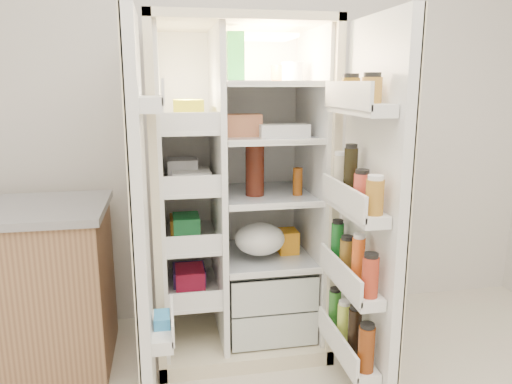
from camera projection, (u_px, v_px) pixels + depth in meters
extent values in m
cube|color=silver|center=(236.00, 105.00, 2.96)|extent=(4.00, 0.02, 2.70)
cube|color=beige|center=(230.00, 180.00, 2.98)|extent=(0.92, 0.04, 1.80)
cube|color=beige|center=(157.00, 195.00, 2.58)|extent=(0.04, 0.70, 1.80)
cube|color=beige|center=(315.00, 188.00, 2.74)|extent=(0.04, 0.70, 1.80)
cube|color=beige|center=(237.00, 23.00, 2.47)|extent=(0.92, 0.70, 0.04)
cube|color=beige|center=(239.00, 334.00, 2.85)|extent=(0.92, 0.70, 0.08)
cube|color=white|center=(231.00, 178.00, 2.94)|extent=(0.84, 0.02, 1.68)
cube|color=white|center=(162.00, 191.00, 2.58)|extent=(0.02, 0.62, 1.68)
cube|color=white|center=(310.00, 185.00, 2.73)|extent=(0.02, 0.62, 1.68)
cube|color=white|center=(218.00, 189.00, 2.64)|extent=(0.03, 0.62, 1.68)
cube|color=#BAC3BD|center=(266.00, 311.00, 2.83)|extent=(0.47, 0.52, 0.19)
cube|color=#BAC3BD|center=(266.00, 279.00, 2.78)|extent=(0.47, 0.52, 0.19)
cube|color=#FFD18C|center=(264.00, 37.00, 2.56)|extent=(0.30, 0.30, 0.02)
cube|color=silver|center=(192.00, 288.00, 2.73)|extent=(0.28, 0.58, 0.02)
cube|color=silver|center=(191.00, 238.00, 2.67)|extent=(0.28, 0.58, 0.02)
cube|color=silver|center=(189.00, 184.00, 2.60)|extent=(0.28, 0.58, 0.02)
cube|color=silver|center=(188.00, 128.00, 2.54)|extent=(0.28, 0.58, 0.02)
cube|color=silver|center=(265.00, 255.00, 2.77)|extent=(0.49, 0.58, 0.01)
cube|color=silver|center=(266.00, 194.00, 2.69)|extent=(0.49, 0.58, 0.01)
cube|color=silver|center=(266.00, 136.00, 2.62)|extent=(0.49, 0.58, 0.02)
cube|color=silver|center=(266.00, 84.00, 2.56)|extent=(0.49, 0.58, 0.02)
cube|color=#CF1D45|center=(192.00, 278.00, 2.72)|extent=(0.16, 0.20, 0.10)
cube|color=#23803F|center=(191.00, 226.00, 2.65)|extent=(0.14, 0.18, 0.12)
cube|color=silver|center=(189.00, 176.00, 2.59)|extent=(0.20, 0.22, 0.07)
cube|color=yellow|center=(187.00, 113.00, 2.52)|extent=(0.15, 0.16, 0.14)
cube|color=#4B2B83|center=(192.00, 279.00, 2.72)|extent=(0.18, 0.20, 0.09)
cube|color=#BC7321|center=(191.00, 227.00, 2.65)|extent=(0.14, 0.18, 0.10)
cube|color=silver|center=(189.00, 172.00, 2.59)|extent=(0.16, 0.16, 0.12)
sphere|color=orange|center=(247.00, 329.00, 2.74)|extent=(0.07, 0.07, 0.07)
sphere|color=orange|center=(261.00, 324.00, 2.80)|extent=(0.07, 0.07, 0.07)
sphere|color=orange|center=(280.00, 325.00, 2.78)|extent=(0.07, 0.07, 0.07)
sphere|color=orange|center=(251.00, 316.00, 2.88)|extent=(0.07, 0.07, 0.07)
sphere|color=orange|center=(268.00, 316.00, 2.88)|extent=(0.07, 0.07, 0.07)
ellipsoid|color=#437C29|center=(265.00, 275.00, 2.80)|extent=(0.26, 0.24, 0.11)
cylinder|color=#47190F|center=(255.00, 167.00, 2.60)|extent=(0.10, 0.10, 0.32)
cylinder|color=#833E0E|center=(298.00, 181.00, 2.62)|extent=(0.05, 0.05, 0.15)
cube|color=green|center=(235.00, 57.00, 2.40)|extent=(0.08, 0.08, 0.24)
cylinder|color=white|center=(292.00, 72.00, 2.58)|extent=(0.11, 0.11, 0.10)
cylinder|color=#B6602A|center=(277.00, 74.00, 2.60)|extent=(0.07, 0.07, 0.09)
cube|color=silver|center=(284.00, 131.00, 2.53)|extent=(0.26, 0.11, 0.07)
cube|color=#C3744E|center=(243.00, 125.00, 2.55)|extent=(0.19, 0.11, 0.12)
ellipsoid|color=silver|center=(260.00, 245.00, 2.65)|extent=(0.27, 0.25, 0.17)
cube|color=orange|center=(287.00, 241.00, 2.79)|extent=(0.11, 0.13, 0.13)
cube|color=white|center=(141.00, 224.00, 2.04)|extent=(0.05, 0.40, 1.72)
cube|color=beige|center=(135.00, 225.00, 2.04)|extent=(0.01, 0.40, 1.72)
cube|color=white|center=(163.00, 331.00, 2.17)|extent=(0.09, 0.32, 0.06)
cube|color=white|center=(152.00, 104.00, 1.95)|extent=(0.09, 0.32, 0.06)
cube|color=#338CCC|center=(162.00, 325.00, 2.16)|extent=(0.07, 0.12, 0.10)
cube|color=white|center=(372.00, 218.00, 2.14)|extent=(0.05, 0.58, 1.72)
cube|color=beige|center=(377.00, 218.00, 2.14)|extent=(0.01, 0.58, 1.72)
cube|color=white|center=(348.00, 351.00, 2.26)|extent=(0.11, 0.50, 0.05)
cube|color=white|center=(351.00, 283.00, 2.19)|extent=(0.11, 0.50, 0.05)
cube|color=white|center=(354.00, 208.00, 2.11)|extent=(0.11, 0.50, 0.05)
cube|color=white|center=(359.00, 108.00, 2.02)|extent=(0.11, 0.50, 0.05)
cylinder|color=#66290B|center=(366.00, 349.00, 2.04)|extent=(0.07, 0.07, 0.20)
cylinder|color=black|center=(355.00, 332.00, 2.17)|extent=(0.06, 0.06, 0.22)
cylinder|color=#B9D446|center=(344.00, 322.00, 2.30)|extent=(0.06, 0.06, 0.18)
cylinder|color=#2D7527|center=(335.00, 309.00, 2.42)|extent=(0.06, 0.06, 0.19)
cylinder|color=#A02F1A|center=(370.00, 277.00, 1.97)|extent=(0.07, 0.07, 0.17)
cylinder|color=#DA5419|center=(358.00, 261.00, 2.09)|extent=(0.06, 0.06, 0.21)
cylinder|color=brown|center=(347.00, 256.00, 2.22)|extent=(0.07, 0.07, 0.16)
cylinder|color=#155E20|center=(337.00, 243.00, 2.34)|extent=(0.06, 0.06, 0.20)
cylinder|color=#9F6B22|center=(375.00, 197.00, 1.90)|extent=(0.07, 0.07, 0.14)
cylinder|color=#C34232|center=(362.00, 190.00, 2.02)|extent=(0.07, 0.07, 0.14)
cylinder|color=black|center=(350.00, 174.00, 2.14)|extent=(0.06, 0.06, 0.23)
cylinder|color=beige|center=(340.00, 174.00, 2.27)|extent=(0.06, 0.06, 0.18)
cylinder|color=#A77429|center=(372.00, 90.00, 1.89)|extent=(0.08, 0.08, 0.10)
cylinder|color=#845E18|center=(351.00, 90.00, 2.10)|extent=(0.08, 0.08, 0.10)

